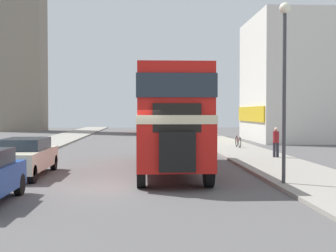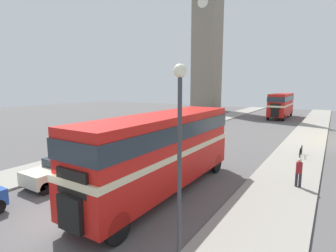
# 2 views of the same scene
# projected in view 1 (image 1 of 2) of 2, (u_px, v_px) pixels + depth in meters

# --- Properties ---
(ground_plane) EXTENTS (120.00, 120.00, 0.00)m
(ground_plane) POSITION_uv_depth(u_px,v_px,m) (120.00, 188.00, 14.99)
(ground_plane) COLOR #565454
(sidewalk_right) EXTENTS (3.50, 120.00, 0.12)m
(sidewalk_right) POSITION_uv_depth(u_px,v_px,m) (327.00, 184.00, 15.33)
(sidewalk_right) COLOR gray
(sidewalk_right) RESTS_ON ground_plane
(double_decker_bus) EXTENTS (2.48, 11.13, 4.00)m
(double_decker_bus) POSITION_uv_depth(u_px,v_px,m) (168.00, 113.00, 19.53)
(double_decker_bus) COLOR red
(double_decker_bus) RESTS_ON ground_plane
(bus_distant) EXTENTS (2.57, 10.16, 4.04)m
(bus_distant) POSITION_uv_depth(u_px,v_px,m) (149.00, 112.00, 55.80)
(bus_distant) COLOR red
(bus_distant) RESTS_ON ground_plane
(car_parked_mid) EXTENTS (1.74, 4.65, 1.43)m
(car_parked_mid) POSITION_uv_depth(u_px,v_px,m) (24.00, 156.00, 17.81)
(car_parked_mid) COLOR beige
(car_parked_mid) RESTS_ON ground_plane
(pedestrian_walking) EXTENTS (0.31, 0.31, 1.54)m
(pedestrian_walking) POSITION_uv_depth(u_px,v_px,m) (276.00, 140.00, 24.05)
(pedestrian_walking) COLOR #282833
(pedestrian_walking) RESTS_ON sidewalk_right
(bicycle_on_pavement) EXTENTS (0.05, 1.76, 0.78)m
(bicycle_on_pavement) POSITION_uv_depth(u_px,v_px,m) (238.00, 142.00, 30.95)
(bicycle_on_pavement) COLOR black
(bicycle_on_pavement) RESTS_ON sidewalk_right
(street_lamp) EXTENTS (0.36, 0.36, 5.86)m
(street_lamp) POSITION_uv_depth(u_px,v_px,m) (284.00, 65.00, 15.14)
(street_lamp) COLOR #38383D
(street_lamp) RESTS_ON sidewalk_right
(shop_building_block) EXTENTS (14.65, 9.76, 10.43)m
(shop_building_block) POSITION_uv_depth(u_px,v_px,m) (335.00, 80.00, 39.94)
(shop_building_block) COLOR silver
(shop_building_block) RESTS_ON ground_plane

